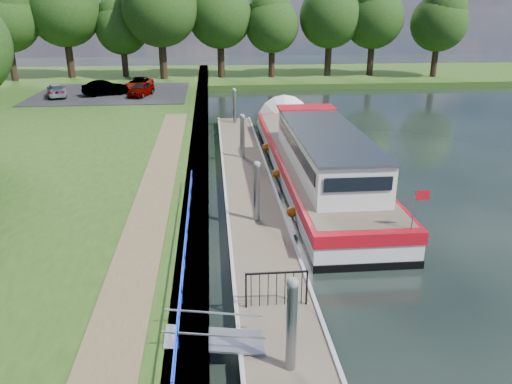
{
  "coord_description": "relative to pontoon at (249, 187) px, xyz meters",
  "views": [
    {
      "loc": [
        -1.75,
        -10.36,
        8.86
      ],
      "look_at": [
        0.02,
        9.12,
        1.4
      ],
      "focal_mm": 35.0,
      "sensor_mm": 36.0,
      "label": 1
    }
  ],
  "objects": [
    {
      "name": "car_b",
      "position": [
        -11.37,
        23.81,
        1.31
      ],
      "size": [
        4.25,
        2.9,
        1.32
      ],
      "primitive_type": "imported",
      "rotation": [
        0.0,
        0.0,
        1.98
      ],
      "color": "#999999",
      "rests_on": "carpark"
    },
    {
      "name": "pontoon",
      "position": [
        0.0,
        0.0,
        0.0
      ],
      "size": [
        2.5,
        30.0,
        0.56
      ],
      "color": "brown",
      "rests_on": "ground"
    },
    {
      "name": "car_c",
      "position": [
        -15.59,
        23.33,
        1.23
      ],
      "size": [
        2.67,
        4.28,
        1.16
      ],
      "primitive_type": "imported",
      "rotation": [
        0.0,
        0.0,
        3.43
      ],
      "color": "#999999",
      "rests_on": "carpark"
    },
    {
      "name": "car_d",
      "position": [
        -8.68,
        26.33,
        1.25
      ],
      "size": [
        2.73,
        4.62,
        1.21
      ],
      "primitive_type": "imported",
      "rotation": [
        0.0,
        0.0,
        -0.18
      ],
      "color": "#999999",
      "rests_on": "carpark"
    },
    {
      "name": "horizon_trees",
      "position": [
        -1.61,
        35.68,
        7.76
      ],
      "size": [
        54.38,
        10.03,
        12.87
      ],
      "color": "#332316",
      "rests_on": "ground"
    },
    {
      "name": "car_a",
      "position": [
        -8.06,
        23.07,
        1.27
      ],
      "size": [
        2.46,
        3.91,
        1.24
      ],
      "primitive_type": "imported",
      "rotation": [
        0.0,
        0.0,
        -0.29
      ],
      "color": "#999999",
      "rests_on": "carpark"
    },
    {
      "name": "carpark",
      "position": [
        -11.0,
        25.0,
        0.62
      ],
      "size": [
        14.0,
        12.0,
        0.06
      ],
      "primitive_type": "cube",
      "color": "black",
      "rests_on": "riverbank"
    },
    {
      "name": "ground",
      "position": [
        0.0,
        -13.0,
        -0.18
      ],
      "size": [
        160.0,
        160.0,
        0.0
      ],
      "primitive_type": "plane",
      "color": "black",
      "rests_on": "ground"
    },
    {
      "name": "barge",
      "position": [
        3.6,
        2.02,
        0.9
      ],
      "size": [
        4.36,
        21.15,
        4.78
      ],
      "color": "black",
      "rests_on": "ground"
    },
    {
      "name": "gate_panel",
      "position": [
        -0.0,
        -10.8,
        0.97
      ],
      "size": [
        1.85,
        0.05,
        1.15
      ],
      "color": "black",
      "rests_on": "ground"
    },
    {
      "name": "far_bank",
      "position": [
        12.0,
        39.0,
        0.12
      ],
      "size": [
        60.0,
        18.0,
        0.6
      ],
      "primitive_type": "cube",
      "color": "#254413",
      "rests_on": "ground"
    },
    {
      "name": "mooring_piles",
      "position": [
        0.0,
        0.0,
        1.1
      ],
      "size": [
        0.3,
        27.3,
        3.55
      ],
      "color": "gray",
      "rests_on": "ground"
    },
    {
      "name": "blue_fence",
      "position": [
        -2.75,
        -10.0,
        1.13
      ],
      "size": [
        0.04,
        18.04,
        0.72
      ],
      "color": "#0C2DBF",
      "rests_on": "riverbank"
    },
    {
      "name": "footpath",
      "position": [
        -4.4,
        -5.0,
        0.62
      ],
      "size": [
        1.6,
        40.0,
        0.05
      ],
      "primitive_type": "cube",
      "color": "brown",
      "rests_on": "riverbank"
    },
    {
      "name": "gangway",
      "position": [
        -1.85,
        -12.5,
        0.44
      ],
      "size": [
        2.58,
        1.0,
        0.92
      ],
      "color": "#A5A8AD",
      "rests_on": "ground"
    },
    {
      "name": "bank_edge",
      "position": [
        -2.55,
        2.0,
        0.2
      ],
      "size": [
        1.1,
        90.0,
        0.78
      ],
      "primitive_type": "cube",
      "color": "#473D2D",
      "rests_on": "ground"
    }
  ]
}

